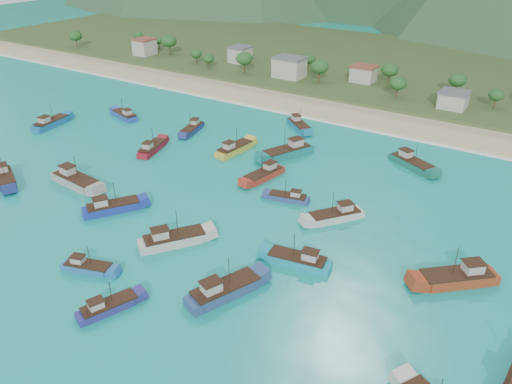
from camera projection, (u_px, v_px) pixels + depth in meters
The scene contains 26 objects.
ground at pixel (170, 237), 88.96m from camera, with size 600.00×600.00×0.00m, color #0C8482.
beach at pixel (348, 113), 147.66m from camera, with size 400.00×18.00×1.20m, color beige.
land at pixel (411, 69), 192.98m from camera, with size 400.00×110.00×2.40m, color #385123.
surf_line at pixel (334, 123), 140.60m from camera, with size 400.00×2.50×0.08m, color white.
village at pixel (415, 86), 157.31m from camera, with size 221.13×26.53×6.60m.
vegetation at pixel (373, 77), 164.09m from camera, with size 279.25×25.17×8.76m.
boat_0 at pixel (335, 216), 93.96m from camera, with size 8.96×10.43×6.31m.
boat_2 at pixel (457, 278), 77.12m from camera, with size 11.48×10.82×7.20m.
boat_4 at pixel (264, 175), 109.49m from camera, with size 4.99×10.97×6.25m.
boat_5 at pixel (5, 179), 107.81m from camera, with size 11.36×7.80×6.53m.
boat_6 at pixel (224, 291), 74.49m from camera, with size 7.66×12.30×7.00m.
boat_8 at pixel (298, 261), 81.40m from camera, with size 10.89×4.80×6.21m.
boat_9 at pixel (76, 181), 106.39m from camera, with size 13.06×4.92×7.55m.
boat_10 at pixel (412, 164), 114.53m from camera, with size 11.77×8.45×6.81m.
boat_11 at pixel (152, 149), 122.61m from camera, with size 5.66×10.73×6.08m.
boat_13 at pixel (108, 307), 71.75m from camera, with size 5.63×9.12×5.19m.
boat_15 at pixel (173, 240), 86.63m from camera, with size 9.62×11.53×6.91m.
boat_16 at pixel (51, 123), 137.94m from camera, with size 5.01×11.81×6.76m.
boat_17 at pixel (299, 126), 136.57m from camera, with size 10.11×9.14×6.24m.
boat_18 at pixel (235, 149), 122.01m from camera, with size 4.38×11.30×6.51m.
boat_20 at pixel (288, 152), 119.83m from camera, with size 8.92×13.56×7.75m.
boat_23 at pixel (88, 268), 80.19m from camera, with size 8.80×4.96×4.99m.
boat_25 at pixel (288, 198), 100.73m from camera, with size 8.60×4.34×4.88m.
boat_26 at pixel (112, 208), 96.72m from camera, with size 8.75×10.90×6.47m.
boat_27 at pixel (192, 129), 134.43m from camera, with size 5.28×10.26×5.82m.
boat_28 at pixel (125, 116), 143.82m from camera, with size 10.65×5.61×6.04m.
Camera 1 is at (53.22, -54.59, 49.04)m, focal length 35.00 mm.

